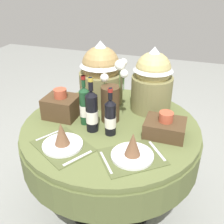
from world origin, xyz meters
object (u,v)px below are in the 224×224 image
place_setting_left (62,140)px  place_setting_right (133,150)px  wine_bottle_centre (92,111)px  woven_basket_side_left (61,106)px  wine_bottle_left (110,117)px  woven_basket_side_right (165,127)px  flower_vase (111,99)px  dining_table (111,142)px  gift_tub_back_left (101,71)px  wine_bottle_rear (85,106)px  gift_tub_back_right (153,78)px

place_setting_left → place_setting_right: (0.42, 0.03, 0.00)m
wine_bottle_centre → woven_basket_side_left: size_ratio=1.62×
wine_bottle_left → place_setting_right: bearing=-44.3°
woven_basket_side_right → flower_vase: bearing=169.3°
dining_table → gift_tub_back_left: bearing=120.0°
place_setting_right → wine_bottle_rear: wine_bottle_rear is taller
woven_basket_side_left → place_setting_right: bearing=-26.1°
wine_bottle_rear → woven_basket_side_right: (0.53, 0.03, -0.08)m
dining_table → woven_basket_side_right: (0.36, -0.01, 0.21)m
flower_vase → woven_basket_side_right: (0.38, -0.07, -0.11)m
place_setting_right → woven_basket_side_left: bearing=153.9°
gift_tub_back_left → woven_basket_side_left: bearing=-119.3°
woven_basket_side_right → gift_tub_back_right: bearing=115.4°
dining_table → gift_tub_back_right: gift_tub_back_right is taller
dining_table → woven_basket_side_left: woven_basket_side_left is taller
place_setting_left → woven_basket_side_right: same height
wine_bottle_centre → woven_basket_side_left: bearing=160.2°
gift_tub_back_right → woven_basket_side_right: 0.40m
flower_vase → gift_tub_back_left: gift_tub_back_left is taller
dining_table → flower_vase: bearing=103.5°
woven_basket_side_right → wine_bottle_centre: bearing=-168.5°
place_setting_right → wine_bottle_rear: (-0.40, 0.26, 0.09)m
place_setting_right → wine_bottle_rear: size_ratio=1.25×
gift_tub_back_left → woven_basket_side_right: gift_tub_back_left is taller
gift_tub_back_right → woven_basket_side_right: size_ratio=1.87×
place_setting_right → flower_vase: flower_vase is taller
place_setting_right → gift_tub_back_right: (-0.02, 0.61, 0.20)m
dining_table → wine_bottle_rear: wine_bottle_rear is taller
wine_bottle_centre → gift_tub_back_left: (-0.09, 0.42, 0.11)m
wine_bottle_left → gift_tub_back_right: 0.47m
flower_vase → gift_tub_back_right: 0.35m
place_setting_left → wine_bottle_centre: (0.10, 0.22, 0.09)m
dining_table → wine_bottle_centre: (-0.09, -0.10, 0.29)m
woven_basket_side_left → woven_basket_side_right: bearing=-0.5°
wine_bottle_centre → place_setting_right: bearing=-31.1°
gift_tub_back_left → gift_tub_back_right: 0.39m
wine_bottle_centre → gift_tub_back_right: (0.30, 0.41, 0.11)m
wine_bottle_rear → wine_bottle_centre: bearing=-40.5°
place_setting_left → place_setting_right: same height
place_setting_left → woven_basket_side_left: 0.37m
wine_bottle_centre → woven_basket_side_left: wine_bottle_centre is taller
place_setting_left → wine_bottle_centre: wine_bottle_centre is taller
dining_table → gift_tub_back_right: bearing=56.0°
dining_table → place_setting_left: (-0.19, -0.33, 0.20)m
wine_bottle_rear → woven_basket_side_left: (-0.20, 0.03, -0.05)m
gift_tub_back_left → dining_table: bearing=-60.0°
place_setting_right → gift_tub_back_left: gift_tub_back_left is taller
flower_vase → gift_tub_back_left: 0.32m
wine_bottle_left → gift_tub_back_left: gift_tub_back_left is taller
flower_vase → gift_tub_back_left: bearing=123.3°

